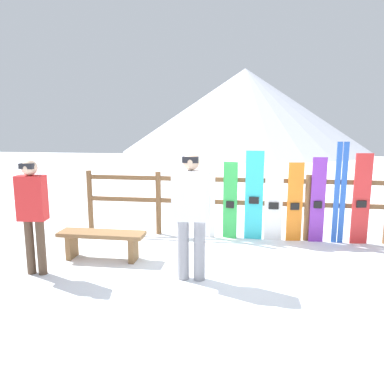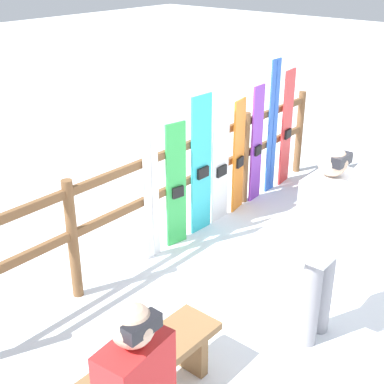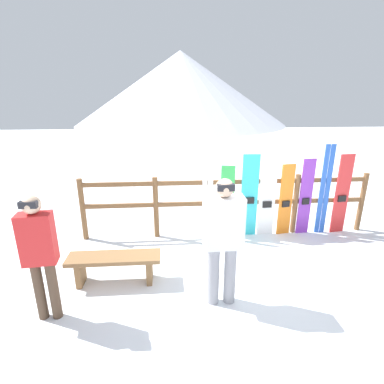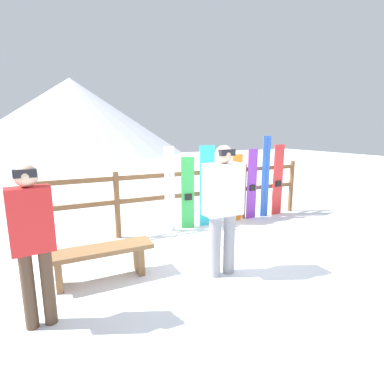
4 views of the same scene
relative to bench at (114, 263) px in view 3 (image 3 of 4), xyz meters
name	(u,v)px [view 3 (image 3 of 4)]	position (x,y,z in m)	size (l,w,h in m)	color
ground_plane	(246,284)	(1.88, -0.20, -0.32)	(40.00, 40.00, 0.00)	white
mountain_backdrop	(181,88)	(1.88, 23.43, 2.68)	(18.00, 18.00, 6.00)	silver
fence	(227,200)	(1.88, 1.43, 0.38)	(5.46, 0.10, 1.18)	brown
bench	(114,263)	(0.00, 0.00, 0.00)	(1.31, 0.36, 0.43)	brown
person_red	(39,250)	(-0.68, -0.67, 0.61)	(0.39, 0.24, 1.58)	#4C3828
person_white	(223,235)	(1.46, -0.54, 0.65)	(0.48, 0.27, 1.69)	gray
ski_pair_white	(208,197)	(1.51, 1.38, 0.47)	(0.19, 0.02, 1.59)	white
snowboard_green	(227,202)	(1.88, 1.38, 0.37)	(0.25, 0.09, 1.39)	green
snowboard_cyan	(249,196)	(2.30, 1.38, 0.47)	(0.32, 0.06, 1.59)	#2DBFCC
snowboard_white	(267,201)	(2.64, 1.38, 0.37)	(0.31, 0.06, 1.39)	white
snowboard_orange	(286,200)	(3.00, 1.38, 0.37)	(0.27, 0.09, 1.40)	orange
snowboard_purple	(306,197)	(3.39, 1.38, 0.42)	(0.25, 0.07, 1.49)	purple
ski_pair_blue	(325,190)	(3.75, 1.38, 0.56)	(0.19, 0.02, 1.75)	blue
snowboard_red	(342,195)	(4.10, 1.38, 0.46)	(0.29, 0.08, 1.57)	red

